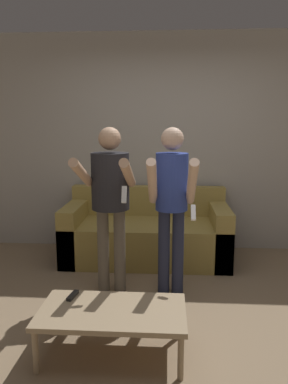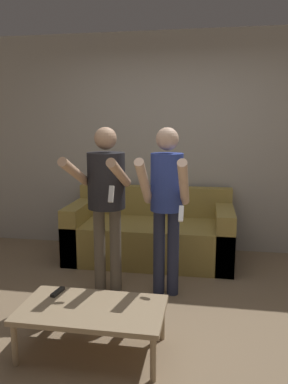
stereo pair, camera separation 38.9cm
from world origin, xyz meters
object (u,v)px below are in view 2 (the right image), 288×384
(person_standing_right, at_px, (166,195))
(remote_on_table, at_px, (58,292))
(coffee_table, at_px, (92,312))
(couch, at_px, (151,235))
(person_standing_left, at_px, (106,190))

(person_standing_right, bearing_deg, remote_on_table, -131.52)
(coffee_table, bearing_deg, person_standing_right, 67.53)
(person_standing_right, distance_m, remote_on_table, 1.26)
(couch, xyz_separation_m, person_standing_left, (-0.28, -0.93, 0.70))
(person_standing_left, xyz_separation_m, remote_on_table, (-0.16, -0.82, -0.64))
(couch, bearing_deg, person_standing_right, -73.10)
(person_standing_left, distance_m, coffee_table, 1.21)
(coffee_table, bearing_deg, remote_on_table, 152.76)
(person_standing_left, height_order, person_standing_right, person_standing_left)
(couch, height_order, person_standing_right, person_standing_right)
(coffee_table, bearing_deg, couch, 86.28)
(person_standing_right, bearing_deg, person_standing_left, 179.83)
(coffee_table, distance_m, remote_on_table, 0.36)
(person_standing_right, height_order, remote_on_table, person_standing_right)
(person_standing_left, height_order, coffee_table, person_standing_left)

